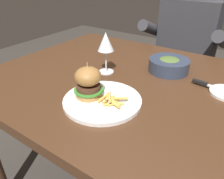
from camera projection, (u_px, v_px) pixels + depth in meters
The scene contains 8 objects.
dining_table at pixel (136, 98), 0.94m from camera, with size 1.28×0.95×0.74m.
main_plate at pixel (102, 101), 0.76m from camera, with size 0.27×0.27×0.01m, color white.
burger_sandwich at pixel (88, 82), 0.75m from camera, with size 0.10×0.10×0.13m.
fries_pile at pixel (111, 100), 0.73m from camera, with size 0.09×0.08×0.03m.
wine_glass at pixel (106, 43), 0.92m from camera, with size 0.07×0.07×0.18m.
table_knife at pixel (214, 87), 0.83m from camera, with size 0.21×0.04×0.01m.
soup_bowl at pixel (169, 65), 0.97m from camera, with size 0.18×0.18×0.06m.
diner_person at pixel (183, 62), 1.54m from camera, with size 0.51×0.36×1.18m.
Camera 1 is at (0.37, -0.72, 1.16)m, focal length 35.00 mm.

